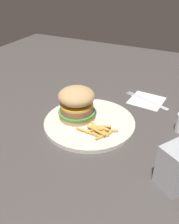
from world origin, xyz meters
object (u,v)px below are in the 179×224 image
(fries_pile, at_px, (98,130))
(fork, at_px, (146,100))
(sandwich, at_px, (77,103))
(napkin, at_px, (147,100))
(plate, at_px, (89,122))

(fries_pile, distance_m, fork, 0.26)
(sandwich, height_order, napkin, sandwich)
(fries_pile, relative_size, fork, 0.66)
(napkin, bearing_deg, fork, -111.78)
(plate, distance_m, sandwich, 0.07)
(sandwich, distance_m, napkin, 0.27)
(plate, bearing_deg, fork, 152.22)
(fries_pile, bearing_deg, napkin, 164.50)
(plate, bearing_deg, sandwich, -92.55)
(sandwich, xyz_separation_m, fries_pile, (0.04, 0.09, -0.04))
(plate, bearing_deg, napkin, 151.85)
(plate, relative_size, fork, 1.62)
(sandwich, relative_size, fries_pile, 1.01)
(sandwich, bearing_deg, fork, 143.84)
(fries_pile, bearing_deg, fork, 164.85)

